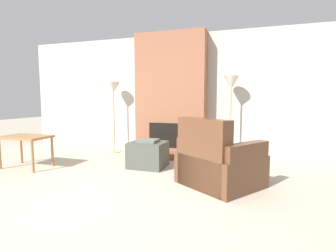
{
  "coord_description": "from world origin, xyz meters",
  "views": [
    {
      "loc": [
        1.73,
        -2.41,
        1.23
      ],
      "look_at": [
        0.0,
        2.78,
        0.65
      ],
      "focal_mm": 28.0,
      "sensor_mm": 36.0,
      "label": 1
    }
  ],
  "objects_px": {
    "side_table": "(26,140)",
    "floor_lamp_right": "(231,88)",
    "armchair": "(217,164)",
    "floor_lamp_left": "(113,92)",
    "ottoman": "(148,154)"
  },
  "relations": [
    {
      "from": "ottoman",
      "to": "floor_lamp_right",
      "type": "height_order",
      "value": "floor_lamp_right"
    },
    {
      "from": "armchair",
      "to": "floor_lamp_left",
      "type": "bearing_deg",
      "value": 2.5
    },
    {
      "from": "ottoman",
      "to": "floor_lamp_left",
      "type": "relative_size",
      "value": 0.39
    },
    {
      "from": "side_table",
      "to": "floor_lamp_right",
      "type": "distance_m",
      "value": 3.88
    },
    {
      "from": "ottoman",
      "to": "floor_lamp_right",
      "type": "relative_size",
      "value": 0.38
    },
    {
      "from": "floor_lamp_right",
      "to": "armchair",
      "type": "bearing_deg",
      "value": -91.26
    },
    {
      "from": "armchair",
      "to": "floor_lamp_left",
      "type": "distance_m",
      "value": 3.19
    },
    {
      "from": "side_table",
      "to": "floor_lamp_right",
      "type": "bearing_deg",
      "value": 26.48
    },
    {
      "from": "floor_lamp_left",
      "to": "floor_lamp_right",
      "type": "distance_m",
      "value": 2.58
    },
    {
      "from": "ottoman",
      "to": "floor_lamp_left",
      "type": "height_order",
      "value": "floor_lamp_left"
    },
    {
      "from": "side_table",
      "to": "ottoman",
      "type": "bearing_deg",
      "value": 19.13
    },
    {
      "from": "side_table",
      "to": "armchair",
      "type": "bearing_deg",
      "value": 1.35
    },
    {
      "from": "ottoman",
      "to": "armchair",
      "type": "bearing_deg",
      "value": -25.69
    },
    {
      "from": "ottoman",
      "to": "floor_lamp_right",
      "type": "xyz_separation_m",
      "value": [
        1.34,
        0.98,
        1.19
      ]
    },
    {
      "from": "armchair",
      "to": "floor_lamp_right",
      "type": "distance_m",
      "value": 1.95
    }
  ]
}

